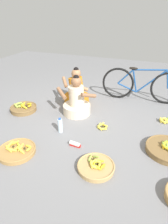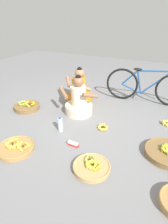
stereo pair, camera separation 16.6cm
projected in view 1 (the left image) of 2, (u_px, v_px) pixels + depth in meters
The scene contains 12 objects.
ground_plane at pixel (88, 124), 3.34m from camera, with size 10.00×10.00×0.00m, color slate.
vendor_woman_front at pixel (77, 102), 3.57m from camera, with size 0.75×0.53×0.77m.
vendor_woman_behind at pixel (76, 92), 3.98m from camera, with size 0.70×0.54×0.77m.
bicycle_leaning at pixel (142, 85), 4.03m from camera, with size 1.70×0.17×0.73m.
banana_basket_near_bicycle at pixel (96, 166), 2.40m from camera, with size 0.48×0.48×0.13m.
banana_basket_back_right at pixel (168, 149), 2.67m from camera, with size 0.61×0.61×0.16m.
banana_basket_front_left at pixel (17, 150), 2.66m from camera, with size 0.53×0.53×0.14m.
banana_basket_back_center at pixel (23, 108), 3.76m from camera, with size 0.51×0.51×0.17m.
loose_bananas_front_right at pixel (168, 121), 3.39m from camera, with size 0.32×0.24×0.09m.
loose_bananas_mid_left at pixel (102, 127), 3.22m from camera, with size 0.20×0.21×0.09m.
water_bottle at pixel (60, 126), 3.08m from camera, with size 0.08×0.08×0.26m.
packet_carton_stack at pixel (75, 144), 2.80m from camera, with size 0.17×0.07×0.06m.
Camera 1 is at (0.96, -2.65, 1.79)m, focal length 30.66 mm.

